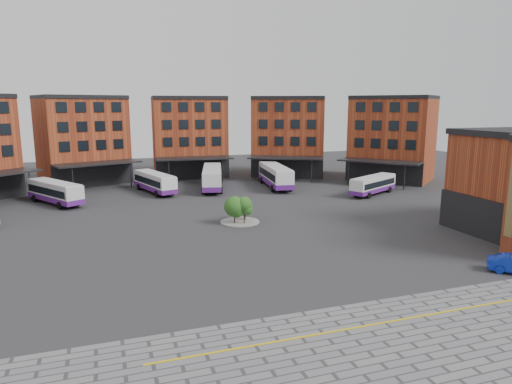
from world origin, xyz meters
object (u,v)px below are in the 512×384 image
object	(u,v)px
bus_c	(155,182)
bus_b	(55,192)
bus_d	(212,177)
bus_f	(373,185)
bus_e	(275,176)
tree_island	(240,208)

from	to	relation	value
bus_c	bus_b	bearing A→B (deg)	179.18
bus_c	bus_d	bearing A→B (deg)	-16.34
bus_f	bus_b	bearing A→B (deg)	-128.45
bus_d	bus_e	bearing A→B (deg)	5.01
tree_island	bus_c	size ratio (longest dim) A/B	0.40
tree_island	bus_f	size ratio (longest dim) A/B	0.46
tree_island	bus_d	world-z (taller)	bus_d
tree_island	bus_f	world-z (taller)	tree_island
tree_island	bus_b	bearing A→B (deg)	139.21
bus_b	bus_d	size ratio (longest dim) A/B	0.83
bus_e	bus_c	bearing A→B (deg)	-177.23
bus_c	bus_e	size ratio (longest dim) A/B	0.87
bus_d	bus_e	world-z (taller)	bus_e
tree_island	bus_f	bearing A→B (deg)	22.46
bus_b	bus_d	bearing A→B (deg)	-21.70
tree_island	bus_e	distance (m)	23.28
bus_e	bus_f	world-z (taller)	bus_e
bus_c	bus_d	xyz separation A→B (m)	(8.90, 0.05, 0.24)
bus_c	bus_f	size ratio (longest dim) A/B	1.14
bus_d	bus_f	world-z (taller)	bus_d
bus_d	bus_f	bearing A→B (deg)	-14.80
bus_e	bus_d	bearing A→B (deg)	178.41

